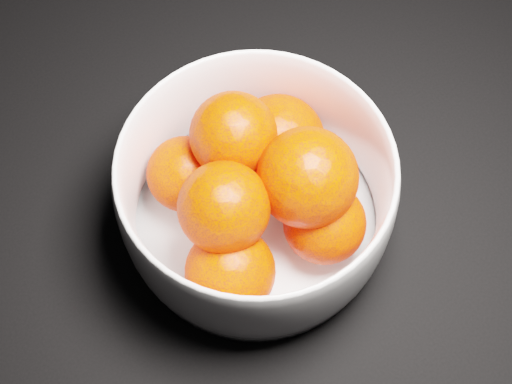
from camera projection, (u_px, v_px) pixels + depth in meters
bowl at (256, 195)px, 0.52m from camera, size 0.20×0.20×0.10m
orange_pile at (260, 185)px, 0.52m from camera, size 0.16×0.15×0.11m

